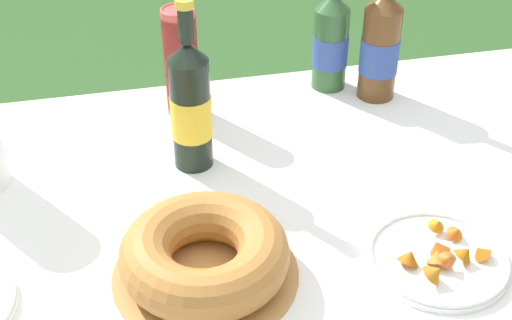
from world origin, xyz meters
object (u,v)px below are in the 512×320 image
at_px(cider_bottle_amber, 380,46).
at_px(juice_bottle_red, 191,106).
at_px(bundt_cake, 205,255).
at_px(cider_bottle_green, 331,41).
at_px(snack_plate_left, 439,257).
at_px(cup_stack, 181,63).

bearing_deg(cider_bottle_amber, juice_bottle_red, -158.52).
relative_size(cider_bottle_amber, juice_bottle_red, 0.96).
bearing_deg(bundt_cake, cider_bottle_green, 55.71).
height_order(juice_bottle_red, snack_plate_left, juice_bottle_red).
bearing_deg(cider_bottle_green, juice_bottle_red, -145.56).
bearing_deg(cup_stack, cider_bottle_amber, -3.32).
height_order(cup_stack, cider_bottle_amber, cider_bottle_amber).
relative_size(bundt_cake, cider_bottle_amber, 0.92).
xyz_separation_m(cup_stack, juice_bottle_red, (-0.01, -0.20, 0.01)).
distance_m(cider_bottle_amber, juice_bottle_red, 0.48).
relative_size(cider_bottle_green, juice_bottle_red, 0.90).
bearing_deg(cider_bottle_amber, cup_stack, 176.68).
bearing_deg(juice_bottle_red, cider_bottle_green, 34.44).
distance_m(juice_bottle_red, snack_plate_left, 0.52).
bearing_deg(cup_stack, cider_bottle_green, 6.90).
bearing_deg(cup_stack, snack_plate_left, -59.08).
height_order(cider_bottle_amber, juice_bottle_red, juice_bottle_red).
bearing_deg(cider_bottle_green, snack_plate_left, -90.16).
distance_m(bundt_cake, juice_bottle_red, 0.33).
bearing_deg(cider_bottle_green, cup_stack, -173.10).
xyz_separation_m(cider_bottle_green, snack_plate_left, (-0.00, -0.61, -0.10)).
relative_size(juice_bottle_red, snack_plate_left, 1.46).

